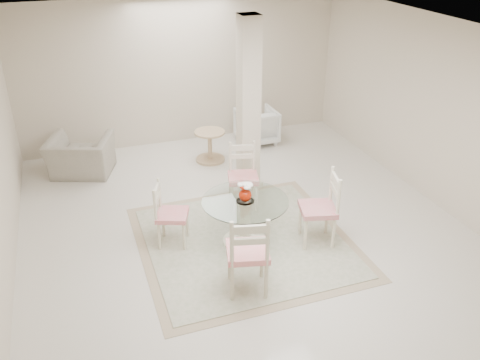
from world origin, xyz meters
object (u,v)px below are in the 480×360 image
object	(u,v)px
dining_chair_east	(324,203)
recliner_taupe	(81,156)
dining_chair_south	(248,249)
column	(249,106)
dining_chair_west	(167,210)
dining_chair_north	(243,171)
armchair_white	(257,126)
dining_table	(245,222)
red_vase	(245,192)
side_table	(210,147)

from	to	relation	value
dining_chair_east	recliner_taupe	size ratio (longest dim) A/B	1.13
dining_chair_south	recliner_taupe	xyz separation A→B (m)	(-1.59, 3.83, -0.30)
dining_chair_south	recliner_taupe	world-z (taller)	dining_chair_south
column	dining_chair_west	size ratio (longest dim) A/B	2.73
column	recliner_taupe	bearing A→B (deg)	152.16
column	dining_chair_north	distance (m)	1.00
recliner_taupe	armchair_white	distance (m)	3.29
dining_table	armchair_white	bearing A→B (deg)	66.43
red_vase	dining_chair_south	size ratio (longest dim) A/B	0.22
dining_table	dining_chair_south	xyz separation A→B (m)	(-0.31, -0.98, 0.29)
dining_chair_north	armchair_white	distance (m)	2.43
red_vase	dining_chair_west	size ratio (longest dim) A/B	0.26
dining_chair_west	side_table	size ratio (longest dim) A/B	1.77
recliner_taupe	armchair_white	xyz separation A→B (m)	(3.28, 0.29, 0.00)
dining_chair_east	dining_chair_west	distance (m)	2.04
red_vase	recliner_taupe	bearing A→B (deg)	123.76
column	dining_chair_west	bearing A→B (deg)	-142.33
red_vase	dining_chair_east	distance (m)	1.04
dining_table	dining_chair_north	distance (m)	1.05
dining_chair_north	side_table	xyz separation A→B (m)	(-0.02, 1.66, -0.31)
dining_chair_south	recliner_taupe	size ratio (longest dim) A/B	1.18
column	dining_chair_east	distance (m)	2.02
red_vase	armchair_white	distance (m)	3.46
recliner_taupe	dining_chair_west	bearing A→B (deg)	130.48
dining_chair_south	armchair_white	size ratio (longest dim) A/B	1.63
dining_chair_north	red_vase	bearing A→B (deg)	-93.11
red_vase	dining_chair_south	bearing A→B (deg)	-108.05
column	recliner_taupe	size ratio (longest dim) A/B	2.69
recliner_taupe	side_table	bearing A→B (deg)	-165.52
red_vase	recliner_taupe	xyz separation A→B (m)	(-1.91, 2.85, -0.46)
dining_table	dining_chair_south	bearing A→B (deg)	-107.84
dining_table	dining_chair_south	distance (m)	1.07
recliner_taupe	column	bearing A→B (deg)	172.25
dining_chair_north	dining_chair_west	distance (m)	1.43
dining_chair_east	dining_chair_south	bearing A→B (deg)	-48.29
dining_chair_west	dining_chair_east	bearing A→B (deg)	-87.00
dining_table	side_table	xyz separation A→B (m)	(0.29, 2.64, -0.07)
dining_table	dining_chair_south	size ratio (longest dim) A/B	0.95
red_vase	dining_chair_east	xyz separation A→B (m)	(0.97, -0.31, -0.19)
column	dining_chair_west	distance (m)	2.14
column	red_vase	size ratio (longest dim) A/B	10.50
red_vase	dining_chair_north	distance (m)	1.04
recliner_taupe	side_table	world-z (taller)	recliner_taupe
column	dining_chair_east	world-z (taller)	column
dining_chair_north	recliner_taupe	distance (m)	2.92
dining_chair_east	side_table	xyz separation A→B (m)	(-0.68, 2.95, -0.34)
dining_chair_east	armchair_white	xyz separation A→B (m)	(0.40, 3.46, -0.27)
dining_table	dining_chair_south	world-z (taller)	dining_chair_south
column	dining_chair_east	bearing A→B (deg)	-78.59
dining_chair_west	recliner_taupe	world-z (taller)	dining_chair_west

